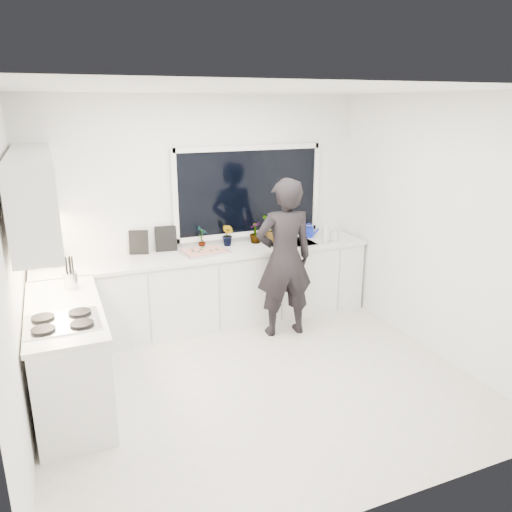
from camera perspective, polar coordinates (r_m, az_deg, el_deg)
name	(u,v)px	position (r m, az deg, el deg)	size (l,w,h in m)	color
floor	(258,383)	(5.00, 0.27, -14.27)	(4.00, 3.50, 0.02)	beige
wall_back	(202,211)	(6.06, -6.23, 5.15)	(4.00, 0.02, 2.70)	white
wall_left	(10,278)	(4.14, -26.29, -2.23)	(0.02, 3.50, 2.70)	white
wall_right	(436,228)	(5.53, 19.89, 3.05)	(0.02, 3.50, 2.70)	white
ceiling	(259,88)	(4.27, 0.33, 18.65)	(4.00, 3.50, 0.02)	white
window	(249,192)	(6.18, -0.83, 7.37)	(1.80, 0.02, 1.00)	black
base_cabinets_back	(211,290)	(6.03, -5.11, -3.90)	(3.92, 0.58, 0.88)	white
base_cabinets_left	(69,357)	(4.79, -20.55, -10.79)	(0.58, 1.60, 0.88)	white
countertop_back	(211,254)	(5.87, -5.20, 0.26)	(3.94, 0.62, 0.04)	silver
countertop_left	(63,309)	(4.60, -21.14, -5.70)	(0.62, 1.60, 0.04)	silver
upper_cabinets	(34,194)	(4.69, -24.02, 6.50)	(0.34, 2.10, 0.70)	white
sink	(290,246)	(6.27, 3.96, 1.09)	(0.58, 0.42, 0.14)	silver
faucet	(284,231)	(6.40, 3.19, 2.93)	(0.03, 0.03, 0.22)	silver
stovetop	(62,322)	(4.27, -21.27, -7.02)	(0.56, 0.48, 0.03)	black
person	(284,258)	(5.64, 3.25, -0.28)	(0.67, 0.44, 1.83)	black
pizza_tray	(204,252)	(5.82, -5.94, 0.45)	(0.51, 0.38, 0.03)	silver
pizza	(204,251)	(5.82, -5.94, 0.61)	(0.46, 0.33, 0.01)	red
watering_can	(308,232)	(6.53, 5.98, 2.73)	(0.14, 0.14, 0.13)	#1225B1
paper_towel_roll	(39,257)	(5.70, -23.60, -0.10)	(0.11, 0.11, 0.26)	white
knife_block	(56,256)	(5.74, -21.86, 0.02)	(0.13, 0.10, 0.22)	brown
utensil_crock	(71,280)	(4.99, -20.40, -2.63)	(0.13, 0.13, 0.16)	#ACACB0
picture_frame_large	(139,242)	(5.89, -13.26, 1.54)	(0.22, 0.02, 0.28)	black
picture_frame_small	(166,239)	(5.95, -10.26, 1.97)	(0.25, 0.02, 0.30)	black
herb_plants	(257,231)	(6.20, 0.12, 2.88)	(1.19, 0.38, 0.32)	#26662D
soap_bottles	(329,232)	(6.31, 8.30, 2.71)	(0.26, 0.14, 0.28)	#D8BF66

